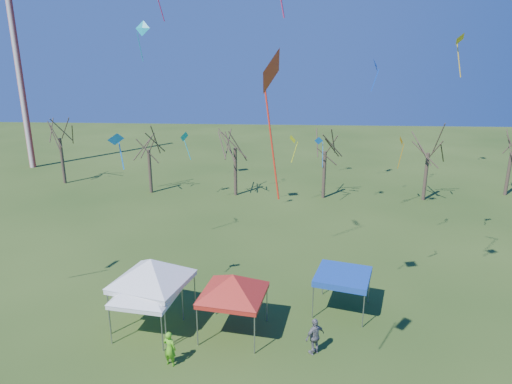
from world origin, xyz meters
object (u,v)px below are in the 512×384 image
radio_mast (17,59)px  person_grey (315,336)px  tent_white_mid (151,264)px  tree_4 (430,136)px  tent_white_west (145,280)px  tent_red (233,279)px  tree_1 (147,134)px  tent_blue (343,277)px  tree_3 (326,134)px  tree_0 (57,122)px  person_green (170,348)px  tree_2 (235,130)px

radio_mast → person_grey: (31.84, -33.67, -11.61)m
tent_white_mid → person_grey: size_ratio=2.52×
tree_4 → tent_white_mid: (-19.49, -21.71, -2.74)m
tent_white_west → tent_red: 4.20m
tree_4 → person_grey: tree_4 is taller
tent_white_west → tent_red: tent_red is taller
tent_white_west → person_grey: tent_white_west is taller
tree_1 → tent_white_mid: (6.64, -22.35, -2.48)m
tent_red → tent_blue: bearing=23.9°
tree_3 → tree_4: bearing=-0.3°
tent_white_mid → tent_red: 4.17m
tree_1 → tent_red: (10.75, -22.95, -2.84)m
radio_mast → tree_1: size_ratio=3.31×
tent_white_mid → tree_3: bearing=65.0°
tree_0 → tent_white_west: 30.96m
tent_blue → person_grey: bearing=-113.4°
tree_1 → tent_white_west: size_ratio=1.94×
tent_red → tent_blue: (5.50, 2.44, -0.97)m
tent_blue → radio_mast: bearing=138.3°
tree_0 → person_green: bearing=-57.1°
tree_4 → tent_white_west: tree_4 is taller
radio_mast → tree_0: 11.45m
tree_4 → person_green: bearing=-125.7°
tree_2 → tent_white_west: 23.18m
tree_0 → person_green: (18.31, -28.26, -5.66)m
tree_3 → person_grey: tree_3 is taller
radio_mast → tree_0: size_ratio=2.96×
tree_1 → person_green: size_ratio=4.55×
tree_1 → tree_4: tree_4 is taller
tent_blue → person_grey: size_ratio=1.89×
radio_mast → person_green: size_ratio=15.07×
tree_4 → person_grey: (-11.52, -23.67, -5.17)m
person_grey → tent_white_mid: bearing=-51.7°
person_grey → tree_1: bearing=-96.9°
tree_1 → tent_blue: tree_1 is taller
tree_3 → tent_red: size_ratio=1.93×
tree_1 → tent_blue: bearing=-51.6°
tree_1 → tree_4: bearing=-1.4°
tent_white_mid → tent_blue: size_ratio=1.33×
tent_white_mid → tree_1: bearing=106.5°
person_green → tent_blue: bearing=-127.0°
tree_3 → tree_4: 9.32m
tree_1 → tree_2: bearing=-1.8°
tree_0 → tree_1: (10.08, -2.73, -0.70)m
tent_white_mid → tent_blue: 9.87m
radio_mast → tree_3: (34.03, -9.96, -6.42)m
tree_3 → tent_red: (-6.05, -22.35, -3.13)m
radio_mast → tree_0: radio_mast is taller
tree_3 → tent_white_west: tree_3 is taller
radio_mast → tent_white_west: radio_mast is taller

